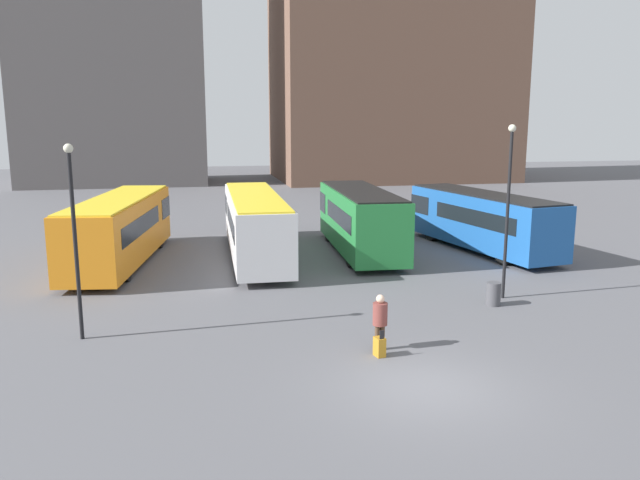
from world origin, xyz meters
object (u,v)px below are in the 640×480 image
(bus_1, at_px, (255,223))
(bus_2, at_px, (360,218))
(bus_0, at_px, (120,227))
(bus_3, at_px, (481,219))
(trash_bin, at_px, (493,294))
(lamp_post_1, at_px, (74,227))
(traveler, at_px, (380,317))
(lamp_post_0, at_px, (508,199))
(suitcase, at_px, (380,347))

(bus_1, xyz_separation_m, bus_2, (5.32, -0.06, 0.05))
(bus_0, xyz_separation_m, bus_3, (17.93, -0.57, -0.07))
(bus_0, height_order, trash_bin, bus_0)
(bus_3, relative_size, lamp_post_1, 1.80)
(traveler, xyz_separation_m, lamp_post_1, (-8.69, 2.72, 2.49))
(bus_0, height_order, bus_3, bus_0)
(bus_1, relative_size, lamp_post_0, 1.94)
(bus_0, distance_m, bus_2, 11.64)
(bus_2, height_order, lamp_post_1, lamp_post_1)
(traveler, bearing_deg, suitcase, 151.06)
(trash_bin, bearing_deg, suitcase, -144.11)
(lamp_post_0, bearing_deg, lamp_post_1, -173.92)
(traveler, relative_size, lamp_post_1, 0.28)
(bus_3, bearing_deg, lamp_post_0, 150.30)
(trash_bin, bearing_deg, bus_0, 144.52)
(bus_2, distance_m, suitcase, 14.45)
(bus_0, relative_size, lamp_post_1, 1.96)
(suitcase, bearing_deg, bus_3, -47.22)
(traveler, xyz_separation_m, lamp_post_0, (6.17, 4.31, 2.76))
(suitcase, bearing_deg, lamp_post_0, -64.61)
(lamp_post_1, distance_m, trash_bin, 14.40)
(traveler, height_order, lamp_post_0, lamp_post_0)
(traveler, bearing_deg, bus_2, -24.51)
(bus_0, bearing_deg, lamp_post_1, -172.18)
(trash_bin, bearing_deg, lamp_post_1, -176.87)
(lamp_post_0, height_order, trash_bin, lamp_post_0)
(bus_2, height_order, traveler, bus_2)
(suitcase, bearing_deg, lamp_post_1, 57.51)
(trash_bin, bearing_deg, traveler, -146.90)
(bus_1, xyz_separation_m, trash_bin, (7.63, -10.09, -1.27))
(bus_3, bearing_deg, trash_bin, 147.62)
(bus_2, xyz_separation_m, lamp_post_1, (-11.73, -10.80, 1.74))
(lamp_post_0, bearing_deg, bus_2, 108.74)
(bus_1, bearing_deg, lamp_post_1, 150.61)
(suitcase, distance_m, lamp_post_0, 8.66)
(bus_0, bearing_deg, bus_1, -80.33)
(bus_2, bearing_deg, bus_3, -92.83)
(suitcase, bearing_deg, trash_bin, -65.94)
(bus_0, bearing_deg, trash_bin, -117.14)
(bus_0, bearing_deg, bus_2, -81.25)
(lamp_post_1, xyz_separation_m, trash_bin, (14.05, 0.77, -3.06))
(lamp_post_1, bearing_deg, bus_0, 89.49)
(suitcase, bearing_deg, bus_2, -24.67)
(trash_bin, bearing_deg, bus_3, 66.99)
(suitcase, height_order, lamp_post_1, lamp_post_1)
(lamp_post_0, relative_size, trash_bin, 7.61)
(bus_1, xyz_separation_m, bus_3, (11.62, -0.71, -0.07))
(bus_1, relative_size, lamp_post_1, 2.11)
(suitcase, relative_size, trash_bin, 0.95)
(suitcase, height_order, trash_bin, trash_bin)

